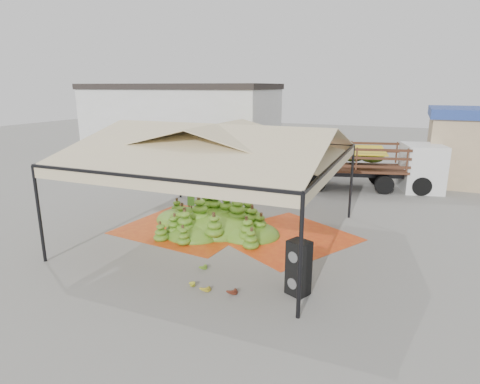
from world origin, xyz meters
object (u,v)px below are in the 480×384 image
at_px(banana_heap, 217,213).
at_px(truck_left, 255,153).
at_px(vendor, 274,184).
at_px(speaker_stack, 299,268).
at_px(truck_right, 376,161).

relative_size(banana_heap, truck_left, 0.76).
xyz_separation_m(vendor, truck_left, (-2.50, 3.96, 0.70)).
xyz_separation_m(speaker_stack, vendor, (-3.36, 8.20, 0.05)).
xyz_separation_m(speaker_stack, truck_left, (-5.85, 12.16, 0.75)).
xyz_separation_m(banana_heap, truck_right, (4.97, 8.66, 0.87)).
bearing_deg(vendor, banana_heap, 56.33).
xyz_separation_m(speaker_stack, truck_right, (0.81, 12.35, 0.74)).
distance_m(vendor, truck_left, 4.74).
xyz_separation_m(vendor, truck_right, (4.17, 4.15, 0.69)).
xyz_separation_m(banana_heap, speaker_stack, (4.15, -3.69, 0.14)).
height_order(banana_heap, speaker_stack, speaker_stack).
bearing_deg(banana_heap, speaker_stack, -41.62).
height_order(vendor, truck_right, truck_right).
bearing_deg(truck_left, vendor, -67.86).
bearing_deg(banana_heap, truck_left, 101.33).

